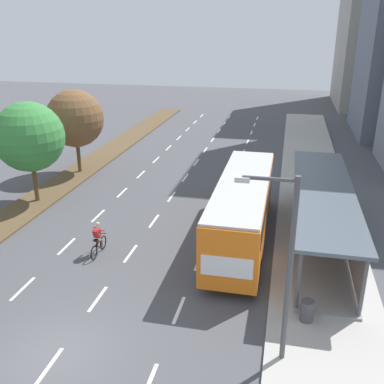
% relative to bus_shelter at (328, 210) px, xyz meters
% --- Properties ---
extents(ground_plane, '(140.00, 140.00, 0.00)m').
position_rel_bus_shelter_xyz_m(ground_plane, '(-9.53, -10.65, -1.86)').
color(ground_plane, '#4C4C51').
extents(median_strip, '(2.60, 52.00, 0.12)m').
position_rel_bus_shelter_xyz_m(median_strip, '(-17.83, 9.35, -1.80)').
color(median_strip, brown).
rests_on(median_strip, ground).
extents(sidewalk_right, '(4.50, 52.00, 0.15)m').
position_rel_bus_shelter_xyz_m(sidewalk_right, '(-0.28, 9.35, -1.79)').
color(sidewalk_right, '#ADAAA3').
rests_on(sidewalk_right, ground).
extents(lane_divider_left, '(0.14, 49.44, 0.01)m').
position_rel_bus_shelter_xyz_m(lane_divider_left, '(-13.03, 8.57, -1.86)').
color(lane_divider_left, white).
rests_on(lane_divider_left, ground).
extents(lane_divider_center, '(0.14, 49.44, 0.01)m').
position_rel_bus_shelter_xyz_m(lane_divider_center, '(-9.53, 8.57, -1.86)').
color(lane_divider_center, white).
rests_on(lane_divider_center, ground).
extents(lane_divider_right, '(0.14, 49.44, 0.01)m').
position_rel_bus_shelter_xyz_m(lane_divider_right, '(-6.03, 8.57, -1.86)').
color(lane_divider_right, white).
rests_on(lane_divider_right, ground).
extents(bus_shelter, '(2.90, 13.78, 2.86)m').
position_rel_bus_shelter_xyz_m(bus_shelter, '(0.00, 0.00, 0.00)').
color(bus_shelter, gray).
rests_on(bus_shelter, sidewalk_right).
extents(bus, '(2.54, 11.29, 3.37)m').
position_rel_bus_shelter_xyz_m(bus, '(-4.28, -0.73, 0.20)').
color(bus, orange).
rests_on(bus, ground).
extents(cyclist, '(0.46, 1.82, 1.71)m').
position_rel_bus_shelter_xyz_m(cyclist, '(-11.05, -3.71, -1.07)').
color(cyclist, black).
rests_on(cyclist, ground).
extents(median_tree_third, '(4.30, 4.30, 6.33)m').
position_rel_bus_shelter_xyz_m(median_tree_third, '(-17.76, 1.86, 2.43)').
color(median_tree_third, brown).
rests_on(median_tree_third, median_strip).
extents(median_tree_fourth, '(4.25, 4.25, 6.24)m').
position_rel_bus_shelter_xyz_m(median_tree_fourth, '(-17.77, 7.97, 2.36)').
color(median_tree_fourth, brown).
rests_on(median_tree_fourth, median_strip).
extents(streetlight, '(1.91, 0.24, 6.50)m').
position_rel_bus_shelter_xyz_m(streetlight, '(-2.11, -9.27, 2.02)').
color(streetlight, '#4C4C51').
rests_on(streetlight, sidewalk_right).
extents(trash_bin, '(0.52, 0.52, 0.85)m').
position_rel_bus_shelter_xyz_m(trash_bin, '(-1.08, -7.05, -1.29)').
color(trash_bin, '#4C4C51').
rests_on(trash_bin, sidewalk_right).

